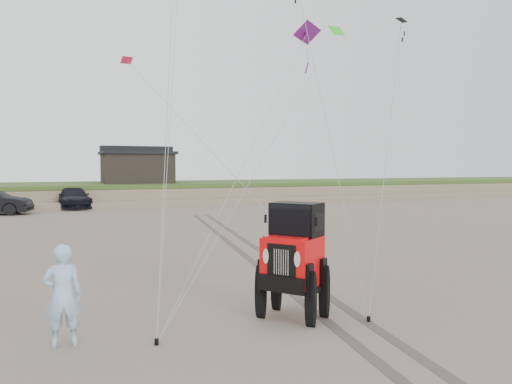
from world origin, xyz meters
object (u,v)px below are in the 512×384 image
cabin (137,166)px  man (63,295)px  truck_c (73,198)px  jeep (293,272)px

cabin → man: (-6.71, -36.52, -2.30)m
man → cabin: bearing=-100.2°
truck_c → jeep: (3.53, -31.49, 0.19)m
cabin → man: cabin is taller
cabin → jeep: size_ratio=1.20×
cabin → truck_c: size_ratio=1.15×
cabin → man: bearing=-100.4°
truck_c → jeep: bearing=-88.8°
man → jeep: bearing=179.5°
truck_c → man: man is taller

